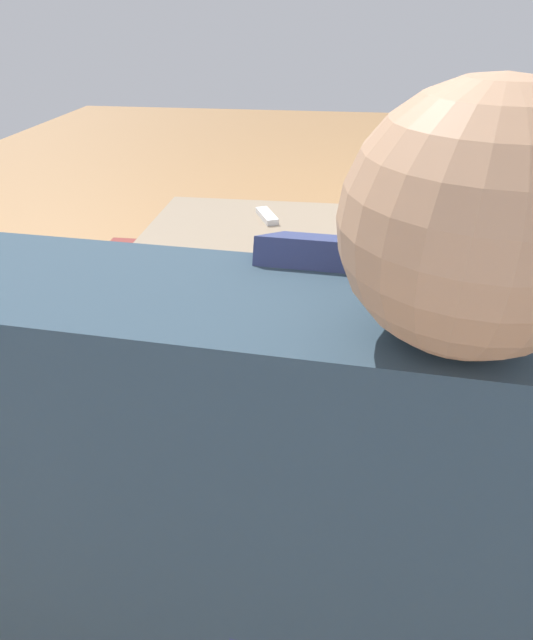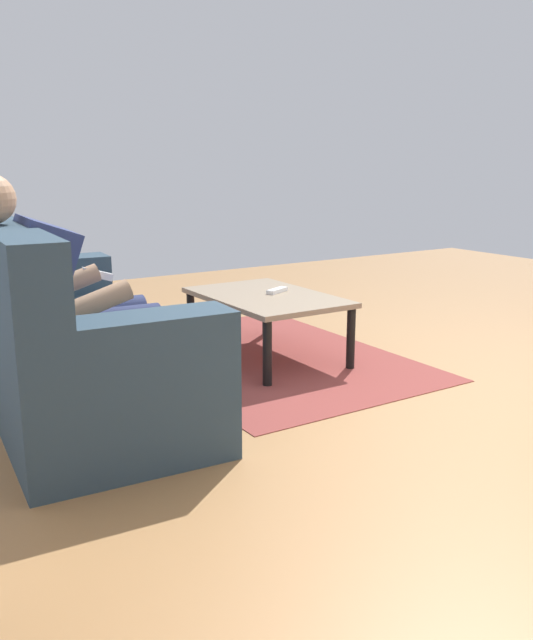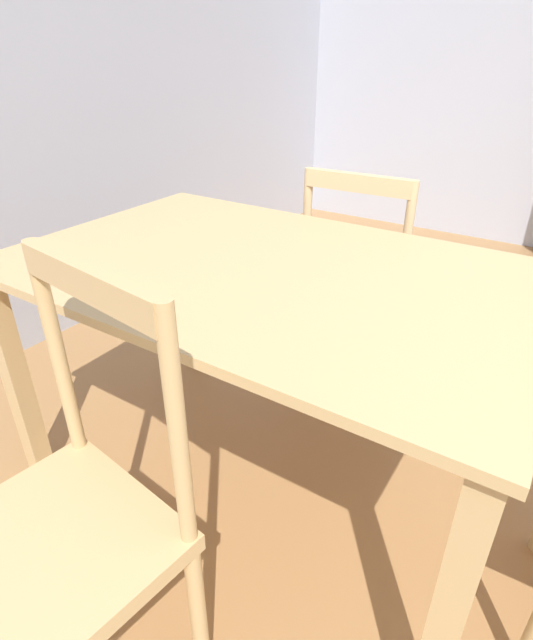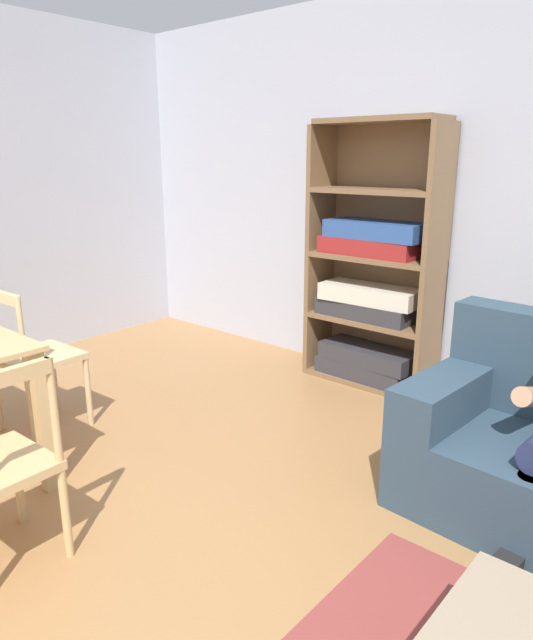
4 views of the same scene
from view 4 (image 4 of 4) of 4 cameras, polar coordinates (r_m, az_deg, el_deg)
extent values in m
cube|color=#B2B7C6|center=(4.04, 22.33, 11.01)|extent=(6.72, 0.12, 2.73)
cube|color=#2D4251|center=(3.02, 17.77, -6.97)|extent=(0.29, 0.83, 0.22)
cylinder|color=tan|center=(2.73, 24.38, -17.49)|extent=(0.11, 0.11, 0.39)
cube|color=black|center=(2.75, 23.37, -20.96)|extent=(0.12, 0.25, 0.08)
cylinder|color=black|center=(2.23, 20.56, -25.88)|extent=(0.05, 0.05, 0.36)
cube|color=brown|center=(4.41, 5.41, 6.64)|extent=(0.04, 0.36, 1.85)
cube|color=brown|center=(3.96, 16.40, 5.00)|extent=(0.04, 0.36, 1.85)
cube|color=brown|center=(4.31, 11.76, 6.17)|extent=(0.96, 0.02, 1.85)
cube|color=brown|center=(4.41, 10.02, -5.78)|extent=(0.89, 0.36, 0.04)
cube|color=brown|center=(4.27, 10.31, 0.01)|extent=(0.89, 0.36, 0.04)
cube|color=brown|center=(4.17, 10.63, 6.14)|extent=(0.89, 0.36, 0.04)
cube|color=brown|center=(4.11, 10.96, 12.49)|extent=(0.89, 0.36, 0.04)
cube|color=brown|center=(4.12, 11.32, 18.93)|extent=(0.89, 0.36, 0.04)
cube|color=#333338|center=(4.38, 9.70, -4.85)|extent=(0.73, 0.31, 0.12)
cube|color=#333338|center=(4.33, 10.07, -3.43)|extent=(0.73, 0.32, 0.12)
cube|color=#333338|center=(4.24, 9.86, 1.04)|extent=(0.72, 0.30, 0.12)
cube|color=beige|center=(4.20, 10.28, 2.55)|extent=(0.73, 0.32, 0.12)
cube|color=maroon|center=(4.15, 10.26, 7.21)|extent=(0.72, 0.29, 0.12)
cube|color=#2D5193|center=(4.11, 10.85, 8.79)|extent=(0.73, 0.31, 0.12)
cube|color=tan|center=(3.07, -21.35, -9.44)|extent=(0.06, 0.06, 0.74)
cube|color=#D1B27F|center=(3.74, -21.66, -3.45)|extent=(0.44, 0.44, 0.04)
cylinder|color=#D1B27F|center=(3.76, -17.32, -6.72)|extent=(0.04, 0.04, 0.46)
cylinder|color=#D1B27F|center=(4.06, -20.38, -5.30)|extent=(0.04, 0.04, 0.46)
cylinder|color=#D1B27F|center=(3.58, -22.36, -8.37)|extent=(0.04, 0.04, 0.46)
cylinder|color=#D1B27F|center=(3.43, -23.15, -1.41)|extent=(0.03, 0.03, 0.44)
cube|color=#D1B27F|center=(3.54, -24.97, 2.15)|extent=(0.38, 0.05, 0.06)
cylinder|color=tan|center=(2.93, -23.49, -14.38)|extent=(0.04, 0.04, 0.43)
cylinder|color=tan|center=(2.64, -19.38, -17.48)|extent=(0.04, 0.04, 0.43)
cylinder|color=tan|center=(2.43, -20.34, -8.62)|extent=(0.03, 0.03, 0.46)
cube|color=tan|center=(2.28, -24.90, -5.33)|extent=(0.05, 0.38, 0.06)
camera|label=1|loc=(3.35, 35.82, 4.78)|focal=29.18mm
camera|label=2|loc=(4.81, -3.26, 10.32)|focal=37.56mm
camera|label=3|loc=(2.54, -53.22, 1.43)|focal=27.64mm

